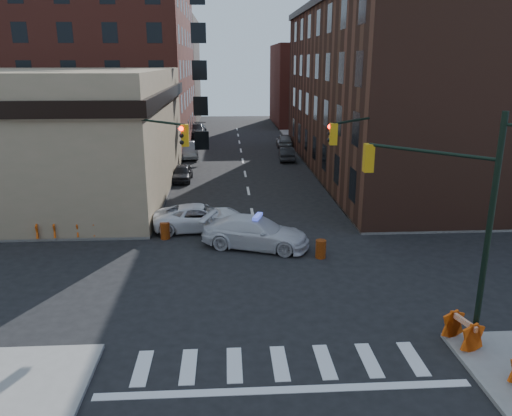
{
  "coord_description": "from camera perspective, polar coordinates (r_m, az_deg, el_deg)",
  "views": [
    {
      "loc": [
        -1.65,
        -21.06,
        9.61
      ],
      "look_at": [
        -0.14,
        3.92,
        2.2
      ],
      "focal_mm": 35.0,
      "sensor_mm": 36.0,
      "label": 1
    }
  ],
  "objects": [
    {
      "name": "apartment_block",
      "position": [
        63.39,
        -19.86,
        17.72
      ],
      "size": [
        25.0,
        25.0,
        24.0
      ],
      "primitive_type": "cube",
      "color": "maroon",
      "rests_on": "ground"
    },
    {
      "name": "signal_pole_ne",
      "position": [
        27.96,
        12.18,
        5.25
      ],
      "size": [
        3.67,
        3.58,
        8.0
      ],
      "rotation": [
        0.0,
        0.0,
        -2.36
      ],
      "color": "black",
      "rests_on": "sidewalk_ne"
    },
    {
      "name": "tree_ne_near",
      "position": [
        48.33,
        7.57,
        9.07
      ],
      "size": [
        3.0,
        3.0,
        4.85
      ],
      "color": "black",
      "rests_on": "sidewalk_ne"
    },
    {
      "name": "bank_building",
      "position": [
        40.9,
        -25.73,
        7.7
      ],
      "size": [
        22.0,
        22.0,
        9.0
      ],
      "primitive_type": "cube",
      "color": "#957E61",
      "rests_on": "ground"
    },
    {
      "name": "signal_pole_nw",
      "position": [
        27.25,
        -12.32,
        4.95
      ],
      "size": [
        3.58,
        3.67,
        8.0
      ],
      "rotation": [
        0.0,
        0.0,
        -0.79
      ],
      "color": "black",
      "rests_on": "sidewalk_nw"
    },
    {
      "name": "commercial_row_ne",
      "position": [
        46.04,
        15.48,
        12.66
      ],
      "size": [
        14.0,
        34.0,
        14.0
      ],
      "primitive_type": "cube",
      "color": "#49291D",
      "rests_on": "ground"
    },
    {
      "name": "parked_car_wnear",
      "position": [
        41.93,
        -8.45,
        3.99
      ],
      "size": [
        1.68,
        3.94,
        1.33
      ],
      "primitive_type": "imported",
      "rotation": [
        0.0,
        0.0,
        -0.03
      ],
      "color": "black",
      "rests_on": "ground"
    },
    {
      "name": "barricade_nw_a",
      "position": [
        29.44,
        -18.76,
        -2.25
      ],
      "size": [
        1.22,
        0.68,
        0.89
      ],
      "primitive_type": null,
      "rotation": [
        0.0,
        0.0,
        0.07
      ],
      "color": "#C73E09",
      "rests_on": "sidewalk_nw"
    },
    {
      "name": "sidewalk_nw",
      "position": [
        58.67,
        -24.88,
        5.61
      ],
      "size": [
        34.0,
        54.5,
        0.15
      ],
      "primitive_type": "cube",
      "color": "gray",
      "rests_on": "ground"
    },
    {
      "name": "barricade_nw_b",
      "position": [
        29.94,
        -22.77,
        -2.33
      ],
      "size": [
        1.27,
        0.71,
        0.92
      ],
      "primitive_type": null,
      "rotation": [
        0.0,
        0.0,
        0.07
      ],
      "color": "#EA5E0B",
      "rests_on": "sidewalk_nw"
    },
    {
      "name": "tree_ne_far",
      "position": [
        56.15,
        6.02,
        10.14
      ],
      "size": [
        3.0,
        3.0,
        4.85
      ],
      "color": "black",
      "rests_on": "sidewalk_ne"
    },
    {
      "name": "sidewalk_ne",
      "position": [
        59.95,
        20.99,
        6.25
      ],
      "size": [
        34.0,
        54.5,
        0.15
      ],
      "primitive_type": "cube",
      "color": "gray",
      "rests_on": "ground"
    },
    {
      "name": "pedestrian_c",
      "position": [
        30.04,
        -22.61,
        -1.17
      ],
      "size": [
        1.27,
        0.88,
        2.0
      ],
      "primitive_type": "imported",
      "rotation": [
        0.0,
        0.0,
        0.37
      ],
      "color": "#1F252E",
      "rests_on": "sidewalk_nw"
    },
    {
      "name": "filler_nw",
      "position": [
        84.31,
        -13.74,
        14.94
      ],
      "size": [
        20.0,
        18.0,
        16.0
      ],
      "primitive_type": "cube",
      "color": "brown",
      "rests_on": "ground"
    },
    {
      "name": "pedestrian_b",
      "position": [
        31.22,
        -22.32,
        -0.58
      ],
      "size": [
        0.94,
        0.74,
        1.92
      ],
      "primitive_type": "imported",
      "rotation": [
        0.0,
        0.0,
        0.02
      ],
      "color": "black",
      "rests_on": "sidewalk_nw"
    },
    {
      "name": "ground",
      "position": [
        23.21,
        0.93,
        -7.97
      ],
      "size": [
        140.0,
        140.0,
        0.0
      ],
      "primitive_type": "plane",
      "color": "black",
      "rests_on": "ground"
    },
    {
      "name": "parked_car_enear",
      "position": [
        50.23,
        3.49,
        6.2
      ],
      "size": [
        1.57,
        4.09,
        1.33
      ],
      "primitive_type": "imported",
      "rotation": [
        0.0,
        0.0,
        3.1
      ],
      "color": "black",
      "rests_on": "ground"
    },
    {
      "name": "barrel_bank",
      "position": [
        28.4,
        -10.36,
        -2.56
      ],
      "size": [
        0.54,
        0.54,
        0.94
      ],
      "primitive_type": "cylinder",
      "rotation": [
        0.0,
        0.0,
        -0.02
      ],
      "color": "red",
      "rests_on": "ground"
    },
    {
      "name": "filler_ne",
      "position": [
        80.68,
        7.95,
        13.77
      ],
      "size": [
        16.0,
        16.0,
        12.0
      ],
      "primitive_type": "cube",
      "color": "maroon",
      "rests_on": "ground"
    },
    {
      "name": "pickup",
      "position": [
        29.49,
        -6.38,
        -1.08
      ],
      "size": [
        5.6,
        2.85,
        1.52
      ],
      "primitive_type": "imported",
      "rotation": [
        0.0,
        0.0,
        1.63
      ],
      "color": "white",
      "rests_on": "ground"
    },
    {
      "name": "parked_car_wdeep",
      "position": [
        66.94,
        -6.82,
        8.83
      ],
      "size": [
        2.62,
        5.82,
        1.65
      ],
      "primitive_type": "imported",
      "rotation": [
        0.0,
        0.0,
        -0.05
      ],
      "color": "black",
      "rests_on": "ground"
    },
    {
      "name": "barrel_road",
      "position": [
        25.49,
        7.41,
        -4.67
      ],
      "size": [
        0.63,
        0.63,
        0.94
      ],
      "primitive_type": "cylinder",
      "rotation": [
        0.0,
        0.0,
        0.22
      ],
      "color": "orange",
      "rests_on": "ground"
    },
    {
      "name": "parked_car_efar",
      "position": [
        58.54,
        3.25,
        7.75
      ],
      "size": [
        1.96,
        4.45,
        1.49
      ],
      "primitive_type": "imported",
      "rotation": [
        0.0,
        0.0,
        3.1
      ],
      "color": "gray",
      "rests_on": "ground"
    },
    {
      "name": "pedestrian_a",
      "position": [
        32.28,
        -18.49,
        0.28
      ],
      "size": [
        0.8,
        0.74,
        1.84
      ],
      "primitive_type": "imported",
      "rotation": [
        0.0,
        0.0,
        -0.6
      ],
      "color": "black",
      "rests_on": "sidewalk_nw"
    },
    {
      "name": "signal_pole_se",
      "position": [
        18.04,
        21.92,
        -0.81
      ],
      "size": [
        5.4,
        5.27,
        8.0
      ],
      "rotation": [
        0.0,
        0.0,
        2.36
      ],
      "color": "black",
      "rests_on": "sidewalk_se"
    },
    {
      "name": "parked_car_wfar",
      "position": [
        52.01,
        -7.72,
        6.59
      ],
      "size": [
        2.3,
        5.05,
        1.61
      ],
      "primitive_type": "imported",
      "rotation": [
        0.0,
        0.0,
        0.13
      ],
      "color": "gray",
      "rests_on": "ground"
    },
    {
      "name": "police_car",
      "position": [
        26.57,
        -0.04,
        -2.8
      ],
      "size": [
        6.16,
        4.02,
        1.66
      ],
      "primitive_type": "imported",
      "rotation": [
        0.0,
        0.0,
        1.25
      ],
      "color": "silver",
      "rests_on": "ground"
    },
    {
      "name": "barricade_se_a",
      "position": [
        19.11,
        22.53,
        -12.88
      ],
      "size": [
        0.96,
        1.43,
        0.98
      ],
      "primitive_type": null,
      "rotation": [
        0.0,
        0.0,
        1.83
      ],
      "color": "#D23D09",
      "rests_on": "sidewalk_se"
    }
  ]
}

